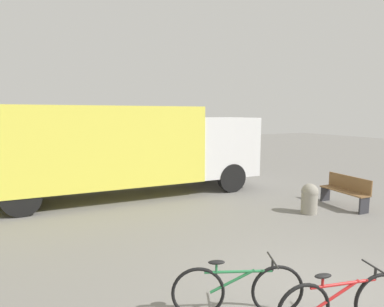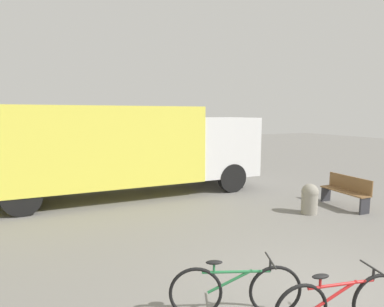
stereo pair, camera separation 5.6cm
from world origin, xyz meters
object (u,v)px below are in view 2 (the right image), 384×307
delivery_truck (122,146)px  bicycle_near (235,290)px  park_bench (346,191)px  bollard_near_bench (310,198)px  bicycle_middle (340,304)px

delivery_truck → bicycle_near: size_ratio=5.56×
park_bench → bollard_near_bench: park_bench is taller
park_bench → bicycle_middle: (-4.52, -3.47, -0.11)m
delivery_truck → bollard_near_bench: (4.17, -3.96, -1.20)m
delivery_truck → bicycle_middle: size_ratio=5.30×
bicycle_middle → park_bench: bearing=50.2°
bicycle_near → park_bench: bearing=48.3°
park_bench → bicycle_middle: park_bench is taller
park_bench → bicycle_middle: bearing=130.5°
park_bench → bicycle_near: size_ratio=0.88×
delivery_truck → bicycle_middle: bearing=-80.0°
park_bench → bollard_near_bench: 1.41m
bollard_near_bench → delivery_truck: bearing=136.5°
bicycle_middle → bicycle_near: bearing=154.7°
delivery_truck → bicycle_near: bearing=-87.6°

